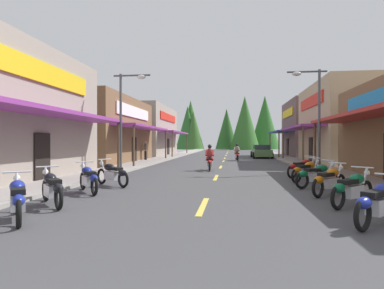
# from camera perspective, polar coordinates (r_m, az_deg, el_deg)

# --- Properties ---
(ground) EXTENTS (10.14, 87.96, 0.10)m
(ground) POSITION_cam_1_polar(r_m,az_deg,el_deg) (29.37, 5.61, -2.98)
(ground) COLOR #424244
(sidewalk_left) EXTENTS (2.23, 87.96, 0.12)m
(sidewalk_left) POSITION_cam_1_polar(r_m,az_deg,el_deg) (30.17, -6.22, -2.68)
(sidewalk_left) COLOR #9E9991
(sidewalk_left) RESTS_ON ground
(sidewalk_right) EXTENTS (2.23, 87.96, 0.12)m
(sidewalk_right) POSITION_cam_1_polar(r_m,az_deg,el_deg) (29.85, 17.58, -2.73)
(sidewalk_right) COLOR gray
(sidewalk_right) RESTS_ON ground
(centerline_dashes) EXTENTS (0.16, 65.16, 0.01)m
(centerline_dashes) POSITION_cam_1_polar(r_m,az_deg,el_deg) (34.11, 5.82, -2.40)
(centerline_dashes) COLOR #E0C64C
(centerline_dashes) RESTS_ON ground
(storefront_left_middle) EXTENTS (9.69, 11.91, 5.34)m
(storefront_left_middle) POSITION_cam_1_polar(r_m,az_deg,el_deg) (28.45, -17.79, 2.38)
(storefront_left_middle) COLOR brown
(storefront_left_middle) RESTS_ON ground
(storefront_left_far) EXTENTS (10.62, 13.10, 6.14)m
(storefront_left_far) POSITION_cam_1_polar(r_m,az_deg,el_deg) (42.00, -10.12, 2.32)
(storefront_left_far) COLOR gray
(storefront_left_far) RESTS_ON ground
(storefront_right_middle) EXTENTS (8.77, 10.41, 6.46)m
(storefront_right_middle) POSITION_cam_1_polar(r_m,az_deg,el_deg) (29.56, 26.88, 3.35)
(storefront_right_middle) COLOR tan
(storefront_right_middle) RESTS_ON ground
(storefront_right_far) EXTENTS (9.09, 9.53, 6.51)m
(storefront_right_far) POSITION_cam_1_polar(r_m,az_deg,el_deg) (40.44, 21.66, 2.62)
(storefront_right_far) COLOR brown
(storefront_right_far) RESTS_ON ground
(streetlamp_left) EXTENTS (2.11, 0.30, 5.54)m
(streetlamp_left) POSITION_cam_1_polar(r_m,az_deg,el_deg) (18.59, -11.49, 6.49)
(streetlamp_left) COLOR #474C51
(streetlamp_left) RESTS_ON ground
(streetlamp_right) EXTENTS (2.11, 0.30, 5.65)m
(streetlamp_right) POSITION_cam_1_polar(r_m,az_deg,el_deg) (18.84, 20.59, 6.57)
(streetlamp_right) COLOR #474C51
(streetlamp_right) RESTS_ON ground
(motorcycle_parked_right_0) EXTENTS (1.57, 1.59, 1.04)m
(motorcycle_parked_right_0) POSITION_cam_1_polar(r_m,az_deg,el_deg) (7.70, 30.15, -8.80)
(motorcycle_parked_right_0) COLOR black
(motorcycle_parked_right_0) RESTS_ON ground
(motorcycle_parked_right_1) EXTENTS (1.61, 1.56, 1.04)m
(motorcycle_parked_right_1) POSITION_cam_1_polar(r_m,az_deg,el_deg) (9.62, 26.50, -6.93)
(motorcycle_parked_right_1) COLOR black
(motorcycle_parked_right_1) RESTS_ON ground
(motorcycle_parked_right_2) EXTENTS (1.52, 1.65, 1.04)m
(motorcycle_parked_right_2) POSITION_cam_1_polar(r_m,az_deg,el_deg) (11.29, 23.12, -5.83)
(motorcycle_parked_right_2) COLOR black
(motorcycle_parked_right_2) RESTS_ON ground
(motorcycle_parked_right_3) EXTENTS (1.88, 1.20, 1.04)m
(motorcycle_parked_right_3) POSITION_cam_1_polar(r_m,az_deg,el_deg) (12.94, 21.22, -5.02)
(motorcycle_parked_right_3) COLOR black
(motorcycle_parked_right_3) RESTS_ON ground
(motorcycle_parked_right_4) EXTENTS (1.62, 1.55, 1.04)m
(motorcycle_parked_right_4) POSITION_cam_1_polar(r_m,az_deg,el_deg) (14.61, 19.61, -4.39)
(motorcycle_parked_right_4) COLOR black
(motorcycle_parked_right_4) RESTS_ON ground
(motorcycle_parked_right_5) EXTENTS (1.77, 1.37, 1.04)m
(motorcycle_parked_right_5) POSITION_cam_1_polar(r_m,az_deg,el_deg) (16.34, 18.99, -3.87)
(motorcycle_parked_right_5) COLOR black
(motorcycle_parked_right_5) RESTS_ON ground
(motorcycle_parked_left_1) EXTENTS (1.36, 1.77, 1.04)m
(motorcycle_parked_left_1) POSITION_cam_1_polar(r_m,az_deg,el_deg) (8.08, -28.45, -8.36)
(motorcycle_parked_left_1) COLOR black
(motorcycle_parked_left_1) RESTS_ON ground
(motorcycle_parked_left_2) EXTENTS (1.53, 1.64, 1.04)m
(motorcycle_parked_left_2) POSITION_cam_1_polar(r_m,az_deg,el_deg) (9.54, -23.53, -6.99)
(motorcycle_parked_left_2) COLOR black
(motorcycle_parked_left_2) RESTS_ON ground
(motorcycle_parked_left_3) EXTENTS (1.42, 1.73, 1.04)m
(motorcycle_parked_left_3) POSITION_cam_1_polar(r_m,az_deg,el_deg) (11.49, -17.83, -5.70)
(motorcycle_parked_left_3) COLOR black
(motorcycle_parked_left_3) RESTS_ON ground
(motorcycle_parked_left_4) EXTENTS (1.79, 1.34, 1.04)m
(motorcycle_parked_left_4) POSITION_cam_1_polar(r_m,az_deg,el_deg) (12.98, -13.90, -4.98)
(motorcycle_parked_left_4) COLOR black
(motorcycle_parked_left_4) RESTS_ON ground
(rider_cruising_lead) EXTENTS (0.60, 2.14, 1.57)m
(rider_cruising_lead) POSITION_cam_1_polar(r_m,az_deg,el_deg) (19.33, 3.15, -2.68)
(rider_cruising_lead) COLOR black
(rider_cruising_lead) RESTS_ON ground
(rider_cruising_trailing) EXTENTS (0.60, 2.14, 1.57)m
(rider_cruising_trailing) POSITION_cam_1_polar(r_m,az_deg,el_deg) (29.59, 7.96, -1.58)
(rider_cruising_trailing) COLOR black
(rider_cruising_trailing) RESTS_ON ground
(pedestrian_by_shop) EXTENTS (0.43, 0.45, 1.80)m
(pedestrian_by_shop) POSITION_cam_1_polar(r_m,az_deg,el_deg) (29.15, -8.22, -0.84)
(pedestrian_by_shop) COLOR black
(pedestrian_by_shop) RESTS_ON ground
(parked_car_curbside) EXTENTS (2.12, 4.33, 1.40)m
(parked_car_curbside) POSITION_cam_1_polar(r_m,az_deg,el_deg) (35.13, 12.18, -1.22)
(parked_car_curbside) COLOR #4C723F
(parked_car_curbside) RESTS_ON ground
(treeline_backdrop) EXTENTS (24.21, 13.01, 12.67)m
(treeline_backdrop) POSITION_cam_1_polar(r_m,az_deg,el_deg) (74.97, 6.05, 3.44)
(treeline_backdrop) COLOR #255823
(treeline_backdrop) RESTS_ON ground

